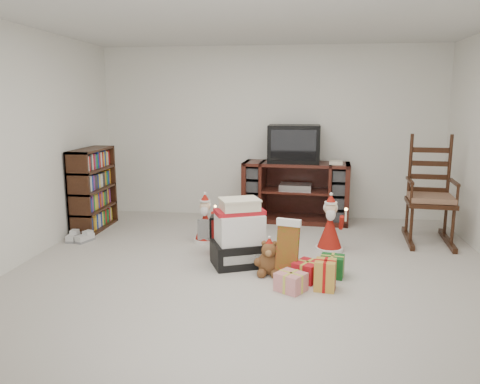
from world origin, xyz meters
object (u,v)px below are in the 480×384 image
object	(u,v)px
red_suitcase	(227,235)
gift_cluster	(317,274)
bookshelf	(93,191)
crt_television	(294,144)
gift_pile	(240,237)
sneaker_pair	(79,238)
mrs_claus_figurine	(205,223)
santa_figurine	(330,229)
tv_stand	(296,192)
rocking_chair	(429,204)
teddy_bear	(269,260)

from	to	relation	value
red_suitcase	gift_cluster	size ratio (longest dim) A/B	0.68
bookshelf	gift_cluster	size ratio (longest dim) A/B	1.44
gift_cluster	crt_television	world-z (taller)	crt_television
gift_pile	sneaker_pair	distance (m)	2.19
sneaker_pair	mrs_claus_figurine	bearing A→B (deg)	11.37
gift_pile	santa_figurine	size ratio (longest dim) A/B	1.05
gift_pile	gift_cluster	bearing A→B (deg)	-53.42
tv_stand	rocking_chair	world-z (taller)	rocking_chair
red_suitcase	rocking_chair	bearing A→B (deg)	16.71
bookshelf	red_suitcase	world-z (taller)	bookshelf
gift_pile	red_suitcase	size ratio (longest dim) A/B	1.36
santa_figurine	crt_television	size ratio (longest dim) A/B	0.92
red_suitcase	mrs_claus_figurine	size ratio (longest dim) A/B	0.85
gift_pile	gift_cluster	xyz separation A→B (m)	(0.80, -0.47, -0.19)
crt_television	bookshelf	bearing A→B (deg)	-163.16
mrs_claus_figurine	gift_cluster	size ratio (longest dim) A/B	0.80
rocking_chair	gift_cluster	xyz separation A→B (m)	(-1.41, -1.65, -0.35)
tv_stand	santa_figurine	distance (m)	1.40
teddy_bear	mrs_claus_figurine	xyz separation A→B (m)	(-0.85, 1.02, 0.08)
teddy_bear	gift_pile	bearing A→B (deg)	144.01
tv_stand	red_suitcase	xyz separation A→B (m)	(-0.76, -1.61, -0.21)
rocking_chair	gift_cluster	bearing A→B (deg)	-124.90
gift_cluster	tv_stand	bearing A→B (deg)	95.32
mrs_claus_figurine	crt_television	xyz separation A→B (m)	(1.05, 1.18, 0.89)
sneaker_pair	crt_television	xyz separation A→B (m)	(2.62, 1.36, 1.08)
tv_stand	rocking_chair	size ratio (longest dim) A/B	1.12
gift_pile	red_suitcase	xyz separation A→B (m)	(-0.19, 0.34, -0.08)
rocking_chair	red_suitcase	distance (m)	2.55
rocking_chair	sneaker_pair	xyz separation A→B (m)	(-4.30, -0.58, -0.42)
bookshelf	rocking_chair	world-z (taller)	rocking_chair
mrs_claus_figurine	red_suitcase	bearing A→B (deg)	-53.11
gift_pile	red_suitcase	distance (m)	0.40
bookshelf	crt_television	distance (m)	2.84
red_suitcase	crt_television	bearing A→B (deg)	63.37
rocking_chair	gift_pile	world-z (taller)	rocking_chair
rocking_chair	gift_pile	size ratio (longest dim) A/B	1.94
sneaker_pair	crt_television	distance (m)	3.14
gift_pile	santa_figurine	world-z (taller)	gift_pile
mrs_claus_figurine	gift_cluster	xyz separation A→B (m)	(1.32, -1.25, -0.12)
santa_figurine	sneaker_pair	size ratio (longest dim) A/B	2.11
gift_pile	crt_television	size ratio (longest dim) A/B	0.97
crt_television	sneaker_pair	bearing A→B (deg)	-151.78
santa_figurine	gift_cluster	size ratio (longest dim) A/B	0.88
gift_cluster	mrs_claus_figurine	bearing A→B (deg)	136.46
teddy_bear	santa_figurine	distance (m)	1.07
santa_figurine	gift_pile	bearing A→B (deg)	-148.03
rocking_chair	teddy_bear	bearing A→B (deg)	-137.44
rocking_chair	teddy_bear	size ratio (longest dim) A/B	3.97
bookshelf	mrs_claus_figurine	size ratio (longest dim) A/B	1.80
mrs_claus_figurine	rocking_chair	bearing A→B (deg)	8.32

